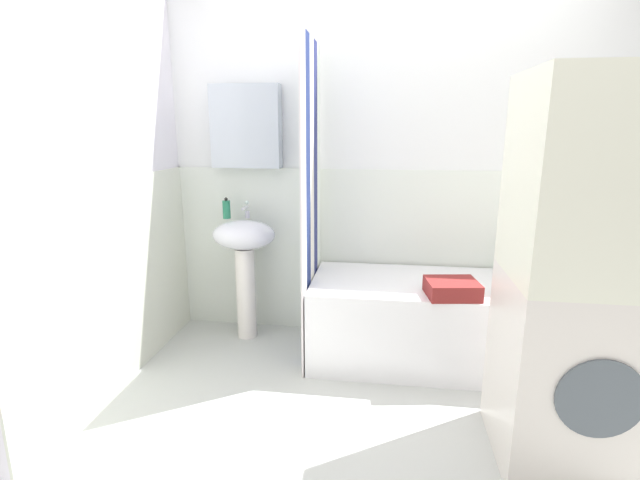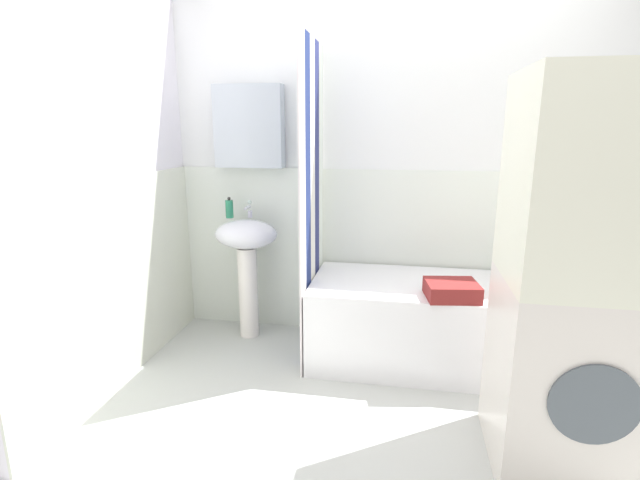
% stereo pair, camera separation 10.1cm
% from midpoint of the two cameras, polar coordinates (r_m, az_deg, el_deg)
% --- Properties ---
extents(ground_plane, '(4.80, 5.60, 0.04)m').
position_cam_midpoint_polar(ground_plane, '(2.52, 8.48, -23.36)').
color(ground_plane, beige).
extents(wall_back_tiled, '(3.60, 0.18, 2.40)m').
position_cam_midpoint_polar(wall_back_tiled, '(3.30, 8.90, 7.45)').
color(wall_back_tiled, white).
rests_on(wall_back_tiled, ground_plane).
extents(wall_left_tiled, '(0.07, 1.81, 2.40)m').
position_cam_midpoint_polar(wall_left_tiled, '(2.87, -23.62, 5.09)').
color(wall_left_tiled, white).
rests_on(wall_left_tiled, ground_plane).
extents(sink, '(0.44, 0.34, 0.86)m').
position_cam_midpoint_polar(sink, '(3.32, -8.06, -1.46)').
color(sink, white).
rests_on(sink, ground_plane).
extents(faucet, '(0.03, 0.12, 0.12)m').
position_cam_midpoint_polar(faucet, '(3.34, -7.79, 3.71)').
color(faucet, silver).
rests_on(faucet, sink).
extents(soap_dispenser, '(0.05, 0.05, 0.15)m').
position_cam_midpoint_polar(soap_dispenser, '(3.36, -10.13, 3.78)').
color(soap_dispenser, '#277D58').
rests_on(soap_dispenser, sink).
extents(bathtub, '(1.61, 0.72, 0.53)m').
position_cam_midpoint_polar(bathtub, '(3.14, 15.13, -9.77)').
color(bathtub, white).
rests_on(bathtub, ground_plane).
extents(shower_curtain, '(0.01, 0.72, 2.00)m').
position_cam_midpoint_polar(shower_curtain, '(2.96, -0.00, 4.18)').
color(shower_curtain, white).
rests_on(shower_curtain, ground_plane).
extents(shampoo_bottle, '(0.04, 0.04, 0.20)m').
position_cam_midpoint_polar(shampoo_bottle, '(3.42, 27.01, -2.53)').
color(shampoo_bottle, '#CC4966').
rests_on(shampoo_bottle, bathtub).
extents(body_wash_bottle, '(0.06, 0.06, 0.15)m').
position_cam_midpoint_polar(body_wash_bottle, '(3.39, 25.22, -2.87)').
color(body_wash_bottle, gold).
rests_on(body_wash_bottle, bathtub).
extents(lotion_bottle, '(0.05, 0.05, 0.18)m').
position_cam_midpoint_polar(lotion_bottle, '(3.39, 23.64, -2.41)').
color(lotion_bottle, '#1D7553').
rests_on(lotion_bottle, bathtub).
extents(towel_folded, '(0.32, 0.28, 0.09)m').
position_cam_midpoint_polar(towel_folded, '(2.81, 16.74, -5.87)').
color(towel_folded, maroon).
rests_on(towel_folded, bathtub).
extents(washer_dryer_stack, '(0.61, 0.60, 1.71)m').
position_cam_midpoint_polar(washer_dryer_stack, '(2.27, 30.23, -4.54)').
color(washer_dryer_stack, silver).
rests_on(washer_dryer_stack, ground_plane).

